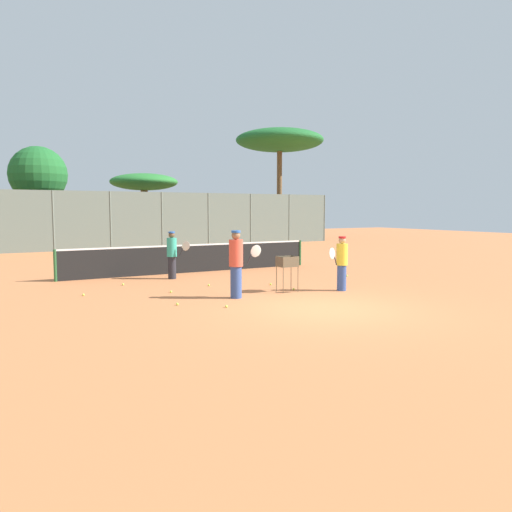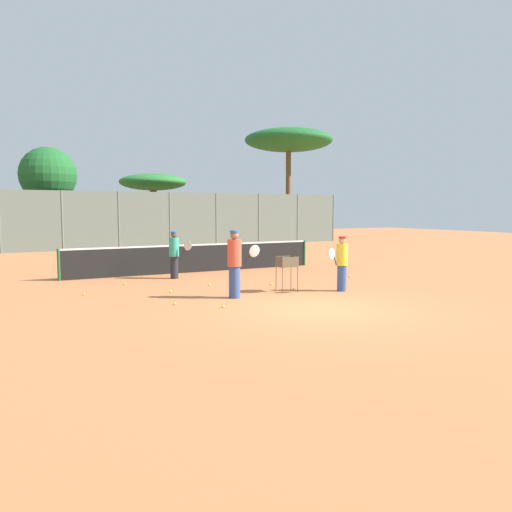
# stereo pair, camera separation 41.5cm
# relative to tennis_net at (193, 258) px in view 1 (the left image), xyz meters

# --- Properties ---
(ground_plane) EXTENTS (80.00, 80.00, 0.00)m
(ground_plane) POSITION_rel_tennis_net_xyz_m (0.00, -8.08, -0.56)
(ground_plane) COLOR #C67242
(tennis_net) EXTENTS (9.95, 0.10, 1.07)m
(tennis_net) POSITION_rel_tennis_net_xyz_m (0.00, 0.00, 0.00)
(tennis_net) COLOR #26592D
(tennis_net) RESTS_ON ground_plane
(back_fence) EXTENTS (32.05, 0.08, 3.46)m
(back_fence) POSITION_rel_tennis_net_xyz_m (-0.00, 12.64, 1.17)
(back_fence) COLOR slate
(back_fence) RESTS_ON ground_plane
(tree_0) EXTENTS (4.85, 4.85, 4.97)m
(tree_0) POSITION_rel_tennis_net_xyz_m (3.79, 18.11, 3.73)
(tree_0) COLOR brown
(tree_0) RESTS_ON ground_plane
(tree_2) EXTENTS (6.96, 6.96, 8.72)m
(tree_2) POSITION_rel_tennis_net_xyz_m (14.35, 16.43, 7.23)
(tree_2) COLOR brown
(tree_2) RESTS_ON ground_plane
(tree_4) EXTENTS (3.44, 3.44, 6.23)m
(tree_4) POSITION_rel_tennis_net_xyz_m (-3.54, 15.81, 3.92)
(tree_4) COLOR brown
(tree_4) RESTS_ON ground_plane
(player_white_outfit) EXTENTS (0.92, 0.39, 1.83)m
(player_white_outfit) POSITION_rel_tennis_net_xyz_m (-1.15, -5.71, 0.39)
(player_white_outfit) COLOR #334C8C
(player_white_outfit) RESTS_ON ground_plane
(player_red_cap) EXTENTS (0.85, 0.40, 1.60)m
(player_red_cap) POSITION_rel_tennis_net_xyz_m (2.11, -6.16, 0.27)
(player_red_cap) COLOR #334C8C
(player_red_cap) RESTS_ON ground_plane
(player_yellow_shirt) EXTENTS (0.69, 0.69, 1.63)m
(player_yellow_shirt) POSITION_rel_tennis_net_xyz_m (-1.32, -1.30, 0.29)
(player_yellow_shirt) COLOR #26262D
(player_yellow_shirt) RESTS_ON ground_plane
(ball_cart) EXTENTS (0.56, 0.41, 1.04)m
(ball_cart) POSITION_rel_tennis_net_xyz_m (0.63, -5.53, 0.24)
(ball_cart) COLOR brown
(ball_cart) RESTS_ON ground_plane
(tennis_ball_0) EXTENTS (0.07, 0.07, 0.07)m
(tennis_ball_0) POSITION_rel_tennis_net_xyz_m (-4.67, -3.32, -0.53)
(tennis_ball_0) COLOR #D1E54C
(tennis_ball_0) RESTS_ON ground_plane
(tennis_ball_1) EXTENTS (0.07, 0.07, 0.07)m
(tennis_ball_1) POSITION_rel_tennis_net_xyz_m (0.86, -4.21, -0.53)
(tennis_ball_1) COLOR #D1E54C
(tennis_ball_1) RESTS_ON ground_plane
(tennis_ball_2) EXTENTS (0.07, 0.07, 0.07)m
(tennis_ball_2) POSITION_rel_tennis_net_xyz_m (-3.21, -1.94, -0.53)
(tennis_ball_2) COLOR #D1E54C
(tennis_ball_2) RESTS_ON ground_plane
(tennis_ball_3) EXTENTS (0.07, 0.07, 0.07)m
(tennis_ball_3) POSITION_rel_tennis_net_xyz_m (4.26, -3.86, -0.53)
(tennis_ball_3) COLOR #D1E54C
(tennis_ball_3) RESTS_ON ground_plane
(tennis_ball_4) EXTENTS (0.07, 0.07, 0.07)m
(tennis_ball_4) POSITION_rel_tennis_net_xyz_m (-1.98, -6.77, -0.53)
(tennis_ball_4) COLOR #D1E54C
(tennis_ball_4) RESTS_ON ground_plane
(tennis_ball_5) EXTENTS (0.07, 0.07, 0.07)m
(tennis_ball_5) POSITION_rel_tennis_net_xyz_m (-2.91, -5.90, -0.53)
(tennis_ball_5) COLOR #D1E54C
(tennis_ball_5) RESTS_ON ground_plane
(tennis_ball_6) EXTENTS (0.07, 0.07, 0.07)m
(tennis_ball_6) POSITION_rel_tennis_net_xyz_m (0.95, -5.38, -0.53)
(tennis_ball_6) COLOR #D1E54C
(tennis_ball_6) RESTS_ON ground_plane
(tennis_ball_7) EXTENTS (0.07, 0.07, 0.07)m
(tennis_ball_7) POSITION_rel_tennis_net_xyz_m (-2.39, -4.03, -0.53)
(tennis_ball_7) COLOR #D1E54C
(tennis_ball_7) RESTS_ON ground_plane
(tennis_ball_8) EXTENTS (0.07, 0.07, 0.07)m
(tennis_ball_8) POSITION_rel_tennis_net_xyz_m (-0.92, -3.43, -0.53)
(tennis_ball_8) COLOR #D1E54C
(tennis_ball_8) RESTS_ON ground_plane
(parked_car) EXTENTS (4.20, 1.70, 1.60)m
(parked_car) POSITION_rel_tennis_net_xyz_m (2.61, 15.00, 0.10)
(parked_car) COLOR #3F4C8C
(parked_car) RESTS_ON ground_plane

